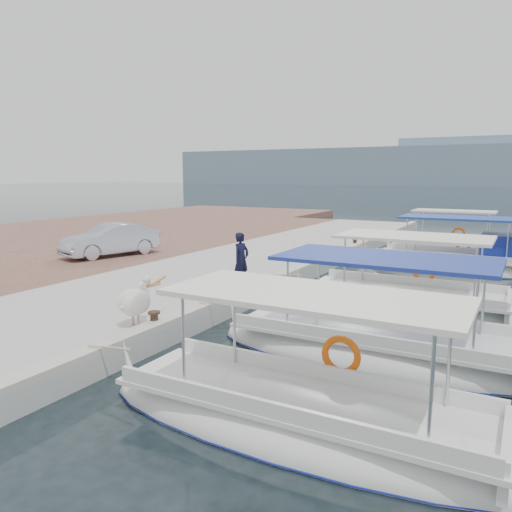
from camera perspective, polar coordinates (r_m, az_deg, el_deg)
The scene contains 14 objects.
ground at distance 14.55m, azimuth -1.43°, elevation -6.42°, with size 400.00×400.00×0.00m, color black.
concrete_quay at distance 20.18m, azimuth -1.68°, elevation -1.25°, with size 6.00×40.00×0.50m, color #A1A19C.
quay_curb at distance 18.89m, azimuth 5.61°, elevation -1.06°, with size 0.44×40.00×0.12m, color #B0AD9C.
cobblestone_strip at distance 23.08m, azimuth -12.45°, elevation -0.14°, with size 4.00×40.00×0.50m, color brown.
land_backing at distance 30.55m, azimuth -26.75°, elevation 1.33°, with size 16.00×60.00×0.48m, color brown.
fishing_caique_a at distance 8.12m, azimuth 5.13°, elevation -18.74°, with size 7.26×2.03×2.83m.
fishing_caique_b at distance 11.35m, azimuth 13.33°, elevation -10.59°, with size 7.46×2.45×2.83m.
fishing_caique_c at distance 15.27m, azimuth 16.63°, elevation -5.57°, with size 6.96×2.42×2.83m.
fishing_caique_d at distance 22.39m, azimuth 21.68°, elevation -1.03°, with size 7.55×2.48×2.83m.
fishing_caique_e at distance 26.24m, azimuth 21.13°, elevation 0.30°, with size 6.27×2.03×2.83m.
mooring_bollards at distance 15.82m, azimuth 0.19°, elevation -2.55°, with size 0.28×20.28×0.33m.
pelican at distance 11.79m, azimuth -13.55°, elevation -5.02°, with size 0.54×1.43×1.12m.
fisherman at distance 15.43m, azimuth -1.70°, elevation -0.41°, with size 0.61×0.40×1.68m, color black.
parked_car at distance 22.19m, azimuth -16.29°, elevation 1.78°, with size 1.45×4.15×1.37m, color #AEB4C7.
Camera 1 is at (7.04, -12.11, 3.93)m, focal length 35.00 mm.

